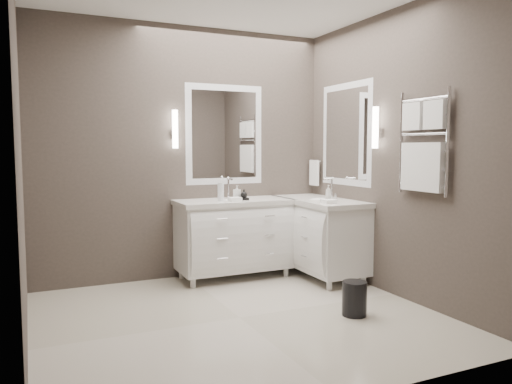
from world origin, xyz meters
name	(u,v)px	position (x,y,z in m)	size (l,w,h in m)	color
floor	(240,318)	(0.00, 0.00, -0.01)	(3.20, 3.00, 0.01)	beige
wall_back	(185,153)	(0.00, 1.50, 1.35)	(3.20, 0.01, 2.70)	#433B36
wall_front	(348,158)	(0.00, -1.50, 1.35)	(3.20, 0.01, 2.70)	#433B36
wall_left	(19,156)	(-1.60, 0.00, 1.35)	(0.01, 3.00, 2.70)	#433B36
wall_right	(397,154)	(1.60, 0.00, 1.35)	(0.01, 3.00, 2.70)	#433B36
vanity_back	(234,233)	(0.45, 1.23, 0.49)	(1.24, 0.59, 0.97)	white
vanity_right	(319,232)	(1.33, 0.90, 0.49)	(0.59, 1.24, 0.97)	white
mirror_back	(225,135)	(0.45, 1.49, 1.55)	(0.90, 0.02, 1.10)	white
mirror_right	(346,134)	(1.59, 0.80, 1.55)	(0.02, 0.90, 1.10)	white
sconce_back	(175,130)	(-0.13, 1.43, 1.59)	(0.06, 0.06, 0.40)	white
sconce_right	(375,128)	(1.53, 0.22, 1.59)	(0.06, 0.06, 0.40)	white
towel_bar_corner	(314,172)	(1.54, 1.36, 1.12)	(0.03, 0.22, 0.30)	white
towel_ladder	(423,149)	(1.55, -0.40, 1.39)	(0.06, 0.58, 0.90)	white
waste_bin	(354,298)	(0.90, -0.35, 0.14)	(0.21, 0.21, 0.29)	black
amenity_tray_back	(240,199)	(0.50, 1.16, 0.86)	(0.16, 0.12, 0.02)	black
amenity_tray_right	(328,201)	(1.24, 0.60, 0.86)	(0.11, 0.15, 0.02)	black
water_bottle	(221,192)	(0.28, 1.16, 0.95)	(0.07, 0.07, 0.19)	silver
soap_bottle_a	(237,192)	(0.47, 1.18, 0.94)	(0.06, 0.06, 0.13)	white
soap_bottle_b	(244,194)	(0.53, 1.13, 0.92)	(0.07, 0.07, 0.09)	black
soap_bottle_c	(328,192)	(1.24, 0.60, 0.95)	(0.06, 0.06, 0.15)	white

